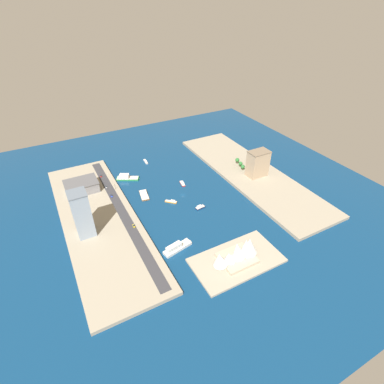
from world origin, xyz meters
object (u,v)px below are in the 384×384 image
Objects in this scene: yacht_sleek_gray at (146,162)px; warehouse_low_gray at (82,186)px; ferry_white_commuter at (176,248)px; taxi_yellow_cab at (134,226)px; apartment_midrise_tan at (258,164)px; tower_tall_glass at (82,214)px; ferry_green_doubledeck at (126,177)px; barge_flat_brown at (144,195)px; pickup_red at (101,176)px; patrol_launch_navy at (200,207)px; sedan_silver at (106,187)px; tugboat_red at (182,183)px; opera_landmark at (238,252)px; water_taxi_orange at (171,201)px; traffic_light_waterfront at (115,186)px; hatchback_blue at (111,196)px.

yacht_sleek_gray is 0.41× the size of warehouse_low_gray.
warehouse_low_gray is at bearing -67.26° from ferry_white_commuter.
apartment_midrise_tan is at bearing -173.09° from taxi_yellow_cab.
warehouse_low_gray is 93.73m from taxi_yellow_cab.
tower_tall_glass is 10.55× the size of taxi_yellow_cab.
ferry_green_doubledeck is 106.51m from tower_tall_glass.
tower_tall_glass reaches higher than ferry_white_commuter.
pickup_red is at bearing -59.72° from barge_flat_brown.
apartment_midrise_tan is at bearing 136.36° from yacht_sleek_gray.
warehouse_low_gray reaches higher than barge_flat_brown.
patrol_launch_navy is 73.92m from taxi_yellow_cab.
tugboat_red is at bearing 159.90° from sedan_silver.
opera_landmark is at bearing 91.83° from yacht_sleek_gray.
warehouse_low_gray is 8.22× the size of taxi_yellow_cab.
patrol_launch_navy is at bearing 125.76° from pickup_red.
traffic_light_waterfront reaches higher than water_taxi_orange.
tower_tall_glass is at bearing -40.31° from ferry_white_commuter.
yacht_sleek_gray is 77.18m from sedan_silver.
traffic_light_waterfront is (70.85, -73.83, 6.57)m from patrol_launch_navy.
barge_flat_brown is at bearing -152.24° from tower_tall_glass.
yacht_sleek_gray reaches higher than patrol_launch_navy.
apartment_midrise_tan is 7.39× the size of taxi_yellow_cab.
ferry_white_commuter is 144.26m from warehouse_low_gray.
traffic_light_waterfront is (19.45, 20.62, 5.35)m from ferry_green_doubledeck.
ferry_white_commuter is at bearing 139.69° from tower_tall_glass.
traffic_light_waterfront is 166.30m from opera_landmark.
yacht_sleek_gray is at bearing -132.50° from tower_tall_glass.
yacht_sleek_gray is 124.92m from patrol_launch_navy.
yacht_sleek_gray is at bearing -94.53° from water_taxi_orange.
opera_landmark is (-40.91, 36.92, 8.16)m from ferry_white_commuter.
sedan_silver is at bearing -20.10° from tugboat_red.
patrol_launch_navy is 0.43× the size of ferry_green_doubledeck.
apartment_midrise_tan is (-144.09, 72.96, 17.35)m from ferry_green_doubledeck.
barge_flat_brown is 0.50× the size of opera_landmark.
ferry_green_doubledeck is 180.12m from opera_landmark.
pickup_red is 47.69m from hatchback_blue.
traffic_light_waterfront reaches higher than yacht_sleek_gray.
yacht_sleek_gray is at bearing -43.64° from apartment_midrise_tan.
opera_landmark is (-43.08, 174.69, 8.39)m from ferry_green_doubledeck.
pickup_red is (34.23, -58.62, 3.13)m from barge_flat_brown.
traffic_light_waterfront is at bearing -45.76° from water_taxi_orange.
barge_flat_brown is at bearing 162.36° from hatchback_blue.
water_taxi_orange is 1.86× the size of traffic_light_waterfront.
warehouse_low_gray is at bearing -32.62° from barge_flat_brown.
ferry_green_doubledeck is 95.83m from taxi_yellow_cab.
apartment_midrise_tan is at bearing 161.23° from tugboat_red.
yacht_sleek_gray is 152.15m from tower_tall_glass.
ferry_green_doubledeck is at bearing -89.10° from ferry_white_commuter.
taxi_yellow_cab is at bearing 163.96° from tower_tall_glass.
opera_landmark is at bearing 45.20° from apartment_midrise_tan.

